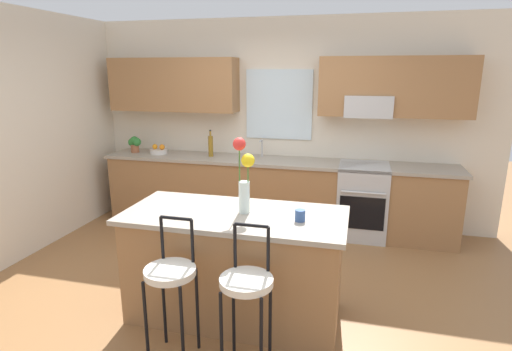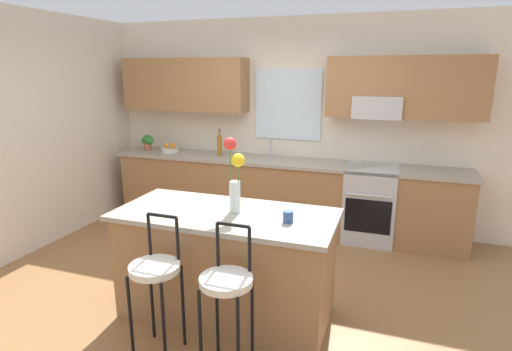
% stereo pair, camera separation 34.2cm
% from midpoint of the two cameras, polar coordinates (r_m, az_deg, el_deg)
% --- Properties ---
extents(ground_plane, '(14.00, 14.00, 0.00)m').
position_cam_midpoint_polar(ground_plane, '(4.07, -0.89, -15.63)').
color(ground_plane, olive).
extents(wall_left, '(0.12, 4.60, 2.70)m').
position_cam_midpoint_polar(wall_left, '(5.26, -27.04, 5.37)').
color(wall_left, beige).
rests_on(wall_left, ground).
extents(back_wall_assembly, '(5.60, 0.50, 2.70)m').
position_cam_midpoint_polar(back_wall_assembly, '(5.44, 6.51, 8.81)').
color(back_wall_assembly, beige).
rests_on(back_wall_assembly, ground).
extents(counter_run, '(4.56, 0.64, 0.92)m').
position_cam_midpoint_polar(counter_run, '(5.38, 5.28, -2.60)').
color(counter_run, '#996B42').
rests_on(counter_run, ground).
extents(sink_faucet, '(0.02, 0.13, 0.23)m').
position_cam_midpoint_polar(sink_faucet, '(5.42, 3.80, 4.04)').
color(sink_faucet, '#B7BABC').
rests_on(sink_faucet, counter_run).
extents(oven_range, '(0.60, 0.64, 0.92)m').
position_cam_midpoint_polar(oven_range, '(5.22, 17.42, -3.82)').
color(oven_range, '#B7BABC').
rests_on(oven_range, ground).
extents(kitchen_island, '(1.80, 0.83, 0.92)m').
position_cam_midpoint_polar(kitchen_island, '(3.51, -1.32, -12.23)').
color(kitchen_island, '#996B42').
rests_on(kitchen_island, ground).
extents(bar_stool_near, '(0.36, 0.36, 1.04)m').
position_cam_midpoint_polar(bar_stool_near, '(3.03, -10.65, -13.40)').
color(bar_stool_near, black).
rests_on(bar_stool_near, ground).
extents(bar_stool_middle, '(0.36, 0.36, 1.04)m').
position_cam_midpoint_polar(bar_stool_middle, '(2.82, -0.53, -15.35)').
color(bar_stool_middle, black).
rests_on(bar_stool_middle, ground).
extents(flower_vase, '(0.18, 0.12, 0.61)m').
position_cam_midpoint_polar(flower_vase, '(3.24, 0.01, 0.17)').
color(flower_vase, silver).
rests_on(flower_vase, kitchen_island).
extents(mug_ceramic, '(0.08, 0.08, 0.09)m').
position_cam_midpoint_polar(mug_ceramic, '(3.13, 7.65, -5.75)').
color(mug_ceramic, '#33518C').
rests_on(mug_ceramic, kitchen_island).
extents(fruit_bowl_oranges, '(0.24, 0.24, 0.13)m').
position_cam_midpoint_polar(fruit_bowl_oranges, '(5.85, -10.27, 3.63)').
color(fruit_bowl_oranges, silver).
rests_on(fruit_bowl_oranges, counter_run).
extents(bottle_olive_oil, '(0.06, 0.06, 0.36)m').
position_cam_midpoint_polar(bottle_olive_oil, '(5.50, -3.32, 4.26)').
color(bottle_olive_oil, olive).
rests_on(bottle_olive_oil, counter_run).
extents(potted_plant_small, '(0.20, 0.14, 0.23)m').
position_cam_midpoint_polar(potted_plant_small, '(6.02, -13.35, 4.64)').
color(potted_plant_small, '#9E5B3D').
rests_on(potted_plant_small, counter_run).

